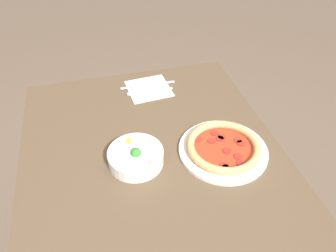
{
  "coord_description": "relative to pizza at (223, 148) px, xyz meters",
  "views": [
    {
      "loc": [
        -0.71,
        0.14,
        1.53
      ],
      "look_at": [
        0.11,
        -0.08,
        0.79
      ],
      "focal_mm": 35.0,
      "sensor_mm": 36.0,
      "label": 1
    }
  ],
  "objects": [
    {
      "name": "bowl",
      "position": [
        0.02,
        0.28,
        0.01
      ],
      "size": [
        0.17,
        0.17,
        0.07
      ],
      "color": "white",
      "rests_on": "dining_table"
    },
    {
      "name": "pizza",
      "position": [
        0.0,
        0.0,
        0.0
      ],
      "size": [
        0.29,
        0.29,
        0.04
      ],
      "color": "white",
      "rests_on": "dining_table"
    },
    {
      "name": "knife",
      "position": [
        0.43,
        0.15,
        -0.01
      ],
      "size": [
        0.02,
        0.23,
        0.01
      ],
      "rotation": [
        0.0,
        0.0,
        1.55
      ],
      "color": "silver",
      "rests_on": "napkin"
    },
    {
      "name": "napkin",
      "position": [
        0.41,
        0.16,
        -0.02
      ],
      "size": [
        0.18,
        0.18,
        0.0
      ],
      "color": "white",
      "rests_on": "dining_table"
    },
    {
      "name": "dining_table",
      "position": [
        0.03,
        0.22,
        -0.14
      ],
      "size": [
        1.04,
        0.84,
        0.77
      ],
      "color": "brown",
      "rests_on": "ground_plane"
    },
    {
      "name": "fork",
      "position": [
        0.39,
        0.16,
        -0.01
      ],
      "size": [
        0.02,
        0.19,
        0.0
      ],
      "rotation": [
        0.0,
        0.0,
        1.55
      ],
      "color": "silver",
      "rests_on": "napkin"
    }
  ]
}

